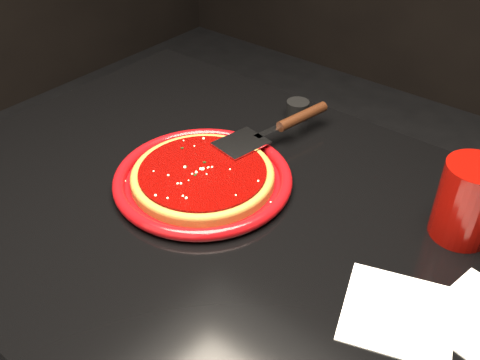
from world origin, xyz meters
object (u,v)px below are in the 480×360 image
table (248,356)px  cup (468,201)px  ramekin (298,109)px  plate (203,179)px  pizza_server (275,128)px

table → cup: bearing=33.0°
ramekin → cup: bearing=-19.3°
table → cup: 0.55m
plate → cup: (0.40, 0.16, 0.05)m
table → plate: plate is taller
plate → cup: bearing=21.8°
cup → pizza_server: bearing=176.9°
table → cup: cup is taller
plate → cup: cup is taller
pizza_server → ramekin: size_ratio=6.40×
table → cup: size_ratio=9.24×
table → ramekin: (-0.13, 0.32, 0.39)m
plate → ramekin: 0.30m
cup → ramekin: (-0.40, 0.14, -0.05)m
pizza_server → cup: bearing=7.1°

